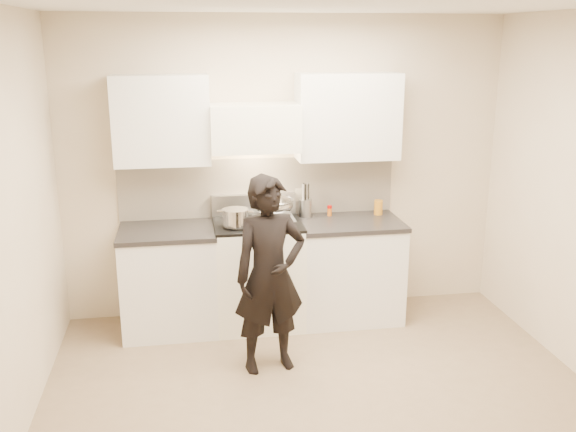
% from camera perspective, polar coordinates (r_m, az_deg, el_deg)
% --- Properties ---
extents(ground_plane, '(4.00, 4.00, 0.00)m').
position_cam_1_polar(ground_plane, '(4.73, 3.30, -16.32)').
color(ground_plane, '#887157').
extents(room_shell, '(4.04, 3.54, 2.70)m').
position_cam_1_polar(room_shell, '(4.45, 1.85, 3.95)').
color(room_shell, beige).
rests_on(room_shell, ground).
extents(stove, '(0.76, 0.65, 0.96)m').
position_cam_1_polar(stove, '(5.74, -2.68, -5.05)').
color(stove, white).
rests_on(stove, ground).
extents(counter_right, '(0.92, 0.67, 0.92)m').
position_cam_1_polar(counter_right, '(5.89, 5.39, -4.70)').
color(counter_right, white).
rests_on(counter_right, ground).
extents(counter_left, '(0.82, 0.67, 0.92)m').
position_cam_1_polar(counter_left, '(5.71, -10.51, -5.56)').
color(counter_left, white).
rests_on(counter_left, ground).
extents(wok, '(0.36, 0.44, 0.29)m').
position_cam_1_polar(wok, '(5.72, -1.28, 1.01)').
color(wok, beige).
rests_on(wok, stove).
extents(stock_pot, '(0.31, 0.27, 0.15)m').
position_cam_1_polar(stock_pot, '(5.42, -4.69, -0.13)').
color(stock_pot, beige).
rests_on(stock_pot, stove).
extents(utensil_crock, '(0.12, 0.12, 0.31)m').
position_cam_1_polar(utensil_crock, '(5.82, 1.54, 0.84)').
color(utensil_crock, '#B2B1B2').
rests_on(utensil_crock, counter_right).
extents(spice_jar, '(0.04, 0.04, 0.09)m').
position_cam_1_polar(spice_jar, '(5.87, 3.72, 0.48)').
color(spice_jar, '#C15F15').
rests_on(spice_jar, counter_right).
extents(oil_glass, '(0.08, 0.08, 0.14)m').
position_cam_1_polar(oil_glass, '(5.95, 8.04, 0.77)').
color(oil_glass, '#C37B1A').
rests_on(oil_glass, counter_right).
extents(person, '(0.62, 0.47, 1.53)m').
position_cam_1_polar(person, '(4.86, -1.63, -5.26)').
color(person, black).
rests_on(person, ground).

